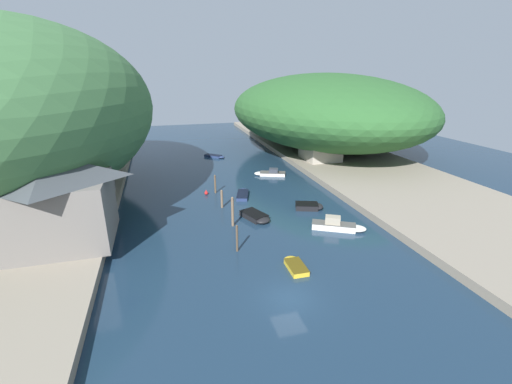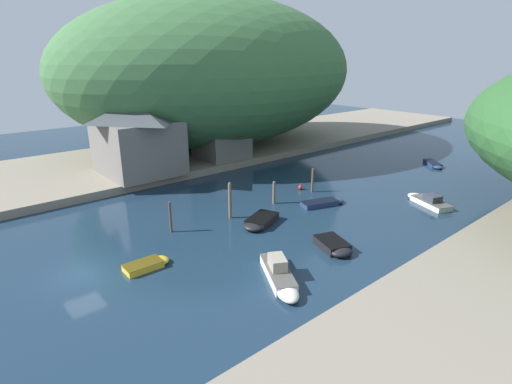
# 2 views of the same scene
# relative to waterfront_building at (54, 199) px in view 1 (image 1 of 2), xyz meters

# --- Properties ---
(water_surface) EXTENTS (130.00, 130.00, 0.00)m
(water_surface) POSITION_rel_waterfront_building_xyz_m (19.13, 16.43, -5.56)
(water_surface) COLOR #192D42
(water_surface) RESTS_ON ground
(left_bank) EXTENTS (22.00, 120.00, 0.91)m
(left_bank) POSITION_rel_waterfront_building_xyz_m (-6.84, 16.43, -5.11)
(left_bank) COLOR gray
(left_bank) RESTS_ON ground
(right_bank) EXTENTS (22.00, 120.00, 0.91)m
(right_bank) POSITION_rel_waterfront_building_xyz_m (45.10, 16.43, -5.11)
(right_bank) COLOR gray
(right_bank) RESTS_ON ground
(hillside_left) EXTENTS (35.35, 49.49, 22.83)m
(hillside_left) POSITION_rel_waterfront_building_xyz_m (-7.94, 17.11, 6.76)
(hillside_left) COLOR #3D6B3D
(hillside_left) RESTS_ON left_bank
(hillside_right) EXTENTS (39.49, 55.28, 15.72)m
(hillside_right) POSITION_rel_waterfront_building_xyz_m (46.20, 35.84, 3.21)
(hillside_right) COLOR #285628
(hillside_right) RESTS_ON right_bank
(waterfront_building) EXTENTS (10.63, 9.11, 9.02)m
(waterfront_building) POSITION_rel_waterfront_building_xyz_m (0.00, 0.00, 0.00)
(waterfront_building) COLOR slate
(waterfront_building) RESTS_ON left_bank
(boathouse_shed) EXTENTS (6.59, 6.90, 5.02)m
(boathouse_shed) POSITION_rel_waterfront_building_xyz_m (0.47, 12.34, -2.06)
(boathouse_shed) COLOR slate
(boathouse_shed) RESTS_ON left_bank
(right_bank_cottage) EXTENTS (6.64, 7.33, 4.62)m
(right_bank_cottage) POSITION_rel_waterfront_building_xyz_m (39.64, 23.74, -2.26)
(right_bank_cottage) COLOR #B2A899
(right_bank_cottage) RESTS_ON right_bank
(boat_yellow_tender) EXTENTS (3.44, 4.70, 0.69)m
(boat_yellow_tender) POSITION_rel_waterfront_building_xyz_m (20.78, 1.94, -5.22)
(boat_yellow_tender) COLOR black
(boat_yellow_tender) RESTS_ON water_surface
(boat_white_cruiser) EXTENTS (1.55, 3.40, 0.50)m
(boat_white_cruiser) POSITION_rel_waterfront_building_xyz_m (21.26, -9.35, -5.32)
(boat_white_cruiser) COLOR gold
(boat_white_cruiser) RESTS_ON water_surface
(boat_red_skiff) EXTENTS (4.28, 4.09, 0.47)m
(boat_red_skiff) POSITION_rel_waterfront_building_xyz_m (21.04, 34.35, -5.33)
(boat_red_skiff) COLOR navy
(boat_red_skiff) RESTS_ON water_surface
(boat_small_dinghy) EXTENTS (4.03, 2.98, 0.72)m
(boat_small_dinghy) POSITION_rel_waterfront_building_xyz_m (28.47, 3.29, -5.21)
(boat_small_dinghy) COLOR black
(boat_small_dinghy) RESTS_ON water_surface
(boat_navy_launch) EXTENTS (6.04, 4.17, 1.57)m
(boat_navy_launch) POSITION_rel_waterfront_building_xyz_m (29.08, -3.34, -5.07)
(boat_navy_launch) COLOR silver
(boat_navy_launch) RESTS_ON water_surface
(boat_mid_channel) EXTENTS (2.86, 5.05, 0.52)m
(boat_mid_channel) POSITION_rel_waterfront_building_xyz_m (21.16, 10.62, -5.31)
(boat_mid_channel) COLOR navy
(boat_mid_channel) RESTS_ON water_surface
(boat_cabin_cruiser) EXTENTS (5.65, 3.63, 1.21)m
(boat_cabin_cruiser) POSITION_rel_waterfront_building_xyz_m (28.00, 19.13, -5.19)
(boat_cabin_cruiser) COLOR silver
(boat_cabin_cruiser) RESTS_ON water_surface
(mooring_post_nearest) EXTENTS (0.23, 0.23, 2.89)m
(mooring_post_nearest) POSITION_rel_waterfront_building_xyz_m (16.80, -4.98, -4.11)
(mooring_post_nearest) COLOR #4C3D2D
(mooring_post_nearest) RESTS_ON water_surface
(mooring_post_second) EXTENTS (0.32, 0.32, 3.61)m
(mooring_post_second) POSITION_rel_waterfront_building_xyz_m (17.62, 0.95, -3.75)
(mooring_post_second) COLOR brown
(mooring_post_second) RESTS_ON water_surface
(mooring_post_middle) EXTENTS (0.31, 0.31, 2.48)m
(mooring_post_middle) POSITION_rel_waterfront_building_xyz_m (17.42, 6.85, -4.32)
(mooring_post_middle) COLOR brown
(mooring_post_middle) RESTS_ON water_surface
(mooring_post_fourth) EXTENTS (0.26, 0.26, 2.79)m
(mooring_post_fourth) POSITION_rel_waterfront_building_xyz_m (17.50, 12.74, -4.16)
(mooring_post_fourth) COLOR brown
(mooring_post_fourth) RESTS_ON water_surface
(channel_buoy_near) EXTENTS (0.52, 0.52, 0.77)m
(channel_buoy_near) POSITION_rel_waterfront_building_xyz_m (16.07, 12.31, -5.26)
(channel_buoy_near) COLOR red
(channel_buoy_near) RESTS_ON water_surface
(person_on_quay) EXTENTS (0.22, 0.38, 1.69)m
(person_on_quay) POSITION_rel_waterfront_building_xyz_m (3.11, 0.35, -3.68)
(person_on_quay) COLOR #282D3D
(person_on_quay) RESTS_ON left_bank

